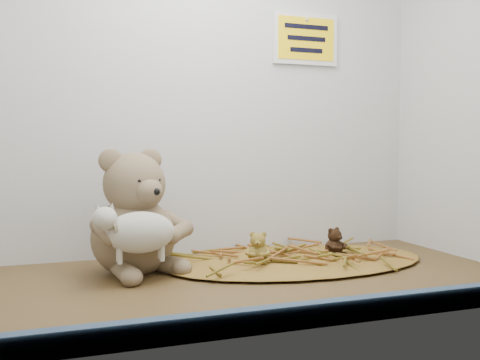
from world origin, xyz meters
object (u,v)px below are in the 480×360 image
object	(u,v)px
toy_lamb	(140,232)
mini_teddy_tan	(258,246)
main_teddy	(133,211)
mini_teddy_brown	(334,240)

from	to	relation	value
toy_lamb	mini_teddy_tan	world-z (taller)	toy_lamb
main_teddy	mini_teddy_brown	distance (cm)	47.81
toy_lamb	mini_teddy_tan	size ratio (longest dim) A/B	2.53
mini_teddy_brown	mini_teddy_tan	bearing A→B (deg)	162.67
mini_teddy_brown	toy_lamb	bearing A→B (deg)	167.30
main_teddy	mini_teddy_tan	size ratio (longest dim) A/B	3.79
toy_lamb	mini_teddy_brown	size ratio (longest dim) A/B	2.64
toy_lamb	main_teddy	bearing A→B (deg)	90.00
mini_teddy_tan	toy_lamb	bearing A→B (deg)	-143.59
main_teddy	mini_teddy_brown	size ratio (longest dim) A/B	3.96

